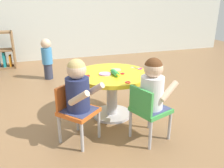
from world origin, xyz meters
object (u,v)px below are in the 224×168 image
child_chair_right (148,110)px  child_chair_left (76,110)px  seated_child_left (78,88)px  toddler_standing (47,58)px  craft_table (112,85)px  rolling_pin (115,73)px  craft_scissors (138,68)px  seated_child_right (153,86)px

child_chair_right → child_chair_left: bearing=161.3°
seated_child_left → toddler_standing: 1.98m
craft_table → rolling_pin: bearing=-86.5°
seated_child_left → rolling_pin: bearing=34.0°
craft_table → child_chair_left: (-0.47, -0.36, -0.07)m
craft_table → toddler_standing: size_ratio=1.22×
rolling_pin → craft_scissors: size_ratio=1.70×
craft_table → child_chair_left: size_ratio=1.53×
seated_child_left → seated_child_right: size_ratio=1.00×
craft_table → seated_child_right: (0.20, -0.56, 0.16)m
seated_child_right → toddler_standing: size_ratio=0.76×
craft_table → rolling_pin: (0.01, -0.08, 0.16)m
seated_child_right → toddler_standing: 2.29m
rolling_pin → craft_table: bearing=93.5°
craft_table → toddler_standing: bearing=110.3°
seated_child_left → toddler_standing: seated_child_left is taller
toddler_standing → craft_scissors: toddler_standing is taller
child_chair_left → toddler_standing: size_ratio=0.80×
child_chair_left → child_chair_right: size_ratio=1.00×
rolling_pin → craft_scissors: (0.33, 0.14, -0.02)m
seated_child_right → toddler_standing: seated_child_right is taller
child_chair_left → craft_table: bearing=37.1°
seated_child_right → seated_child_left: bearing=165.2°
craft_table → seated_child_left: (-0.44, -0.39, 0.16)m
seated_child_left → child_chair_right: 0.67m
child_chair_left → rolling_pin: 0.59m
seated_child_left → child_chair_right: (0.60, -0.18, -0.23)m
toddler_standing → rolling_pin: (0.59, -1.67, 0.17)m
child_chair_right → seated_child_right: 0.23m
craft_table → seated_child_right: 0.61m
seated_child_right → craft_table: bearing=109.4°
seated_child_left → rolling_pin: (0.45, 0.30, 0.00)m
craft_table → craft_scissors: 0.37m
rolling_pin → craft_scissors: 0.36m
craft_table → seated_child_left: seated_child_left is taller
seated_child_right → craft_scissors: 0.63m
craft_table → toddler_standing: 1.69m
craft_table → child_chair_right: (0.16, -0.57, -0.07)m
child_chair_left → child_chair_right: 0.66m
seated_child_right → rolling_pin: size_ratio=2.21×
seated_child_right → rolling_pin: 0.51m
toddler_standing → rolling_pin: bearing=-70.4°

